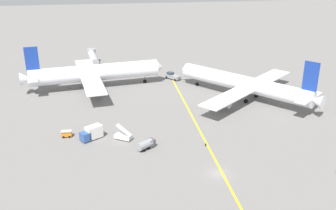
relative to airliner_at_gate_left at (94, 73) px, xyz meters
name	(u,v)px	position (x,y,z in m)	size (l,w,h in m)	color
ground_plane	(218,174)	(27.63, -62.40, -5.56)	(600.00, 600.00, 0.00)	slate
taxiway_stripe	(211,152)	(28.59, -52.40, -5.55)	(0.50, 120.00, 0.01)	yellow
airliner_at_gate_left	(94,73)	(0.00, 0.00, 0.00)	(50.41, 42.84, 16.33)	white
airliner_being_pushed	(245,84)	(48.99, -18.44, -0.60)	(40.55, 43.70, 16.32)	white
pushback_tug	(173,76)	(29.04, 5.59, -4.35)	(6.69, 8.23, 2.86)	gray
gse_stair_truck_yellow	(123,136)	(7.80, -42.47, -4.53)	(4.87, 4.12, 4.06)	silver
gse_baggage_cart_near_cluster	(67,134)	(-6.90, -38.54, -4.69)	(2.77, 1.66, 1.71)	orange
gse_catering_truck_tall	(92,133)	(-0.26, -40.97, -3.80)	(6.19, 5.25, 3.50)	#2D5199
gse_fuel_bowser_stubby	(146,144)	(13.18, -48.55, -4.22)	(5.07, 4.41, 2.40)	gray
ground_crew_wing_walker_right	(206,143)	(28.03, -49.39, -4.75)	(0.36, 0.36, 1.57)	black
jet_bridge	(93,57)	(-1.23, 28.05, -1.29)	(5.49, 18.71, 6.04)	#B7B7BC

